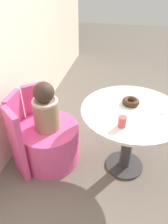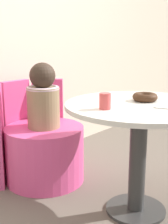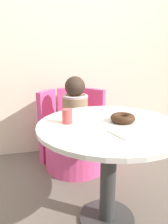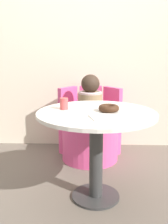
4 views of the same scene
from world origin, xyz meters
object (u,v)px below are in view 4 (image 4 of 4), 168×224
cup (64,104)px  round_table (96,131)px  child_figure (90,100)px  tub_chair (90,140)px  donut (109,108)px

cup → round_table: bearing=-16.6°
child_figure → cup: child_figure is taller
tub_chair → round_table: bearing=-85.4°
child_figure → round_table: bearing=-85.4°
cup → tub_chair: bearing=75.0°
cup → donut: bearing=-9.3°
child_figure → donut: (0.14, -0.72, 0.07)m
child_figure → cup: bearing=-105.0°
child_figure → tub_chair: bearing=0.0°
child_figure → donut: size_ratio=3.13×
round_table → tub_chair: round_table is taller
tub_chair → child_figure: size_ratio=1.24×
round_table → donut: 0.19m
donut → child_figure: bearing=101.4°
round_table → cup: (-0.24, 0.07, 0.19)m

